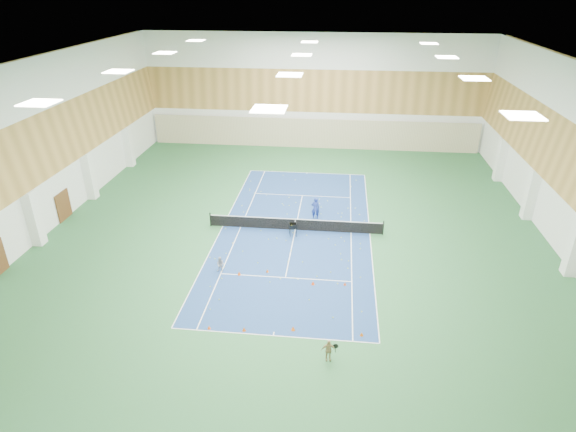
% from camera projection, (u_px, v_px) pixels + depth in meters
% --- Properties ---
extents(ground, '(40.00, 40.00, 0.00)m').
position_uv_depth(ground, '(295.00, 230.00, 35.66)').
color(ground, '#295F34').
rests_on(ground, ground).
extents(room_shell, '(36.00, 40.00, 12.00)m').
position_uv_depth(room_shell, '(296.00, 153.00, 33.02)').
color(room_shell, white).
rests_on(room_shell, ground).
extents(wood_cladding, '(36.00, 40.00, 8.00)m').
position_uv_depth(wood_cladding, '(296.00, 124.00, 32.14)').
color(wood_cladding, '#B68643').
rests_on(wood_cladding, room_shell).
extents(ceiling_light_grid, '(21.40, 25.40, 0.06)m').
position_uv_depth(ceiling_light_grid, '(296.00, 64.00, 30.41)').
color(ceiling_light_grid, white).
rests_on(ceiling_light_grid, room_shell).
extents(court_surface, '(10.97, 23.77, 0.01)m').
position_uv_depth(court_surface, '(295.00, 230.00, 35.66)').
color(court_surface, navy).
rests_on(court_surface, ground).
extents(tennis_balls_scatter, '(10.57, 22.77, 0.07)m').
position_uv_depth(tennis_balls_scatter, '(295.00, 230.00, 35.64)').
color(tennis_balls_scatter, '#CCE426').
rests_on(tennis_balls_scatter, ground).
extents(tennis_net, '(12.80, 0.10, 1.10)m').
position_uv_depth(tennis_net, '(295.00, 224.00, 35.42)').
color(tennis_net, black).
rests_on(tennis_net, ground).
extents(back_curtain, '(35.40, 0.16, 3.20)m').
position_uv_depth(back_curtain, '(313.00, 133.00, 52.58)').
color(back_curtain, '#C6B793').
rests_on(back_curtain, ground).
extents(door_left_b, '(0.08, 1.80, 2.20)m').
position_uv_depth(door_left_b, '(64.00, 206.00, 36.94)').
color(door_left_b, '#593319').
rests_on(door_left_b, ground).
extents(coach, '(0.68, 0.47, 1.79)m').
position_uv_depth(coach, '(315.00, 208.00, 37.00)').
color(coach, navy).
rests_on(coach, ground).
extents(child_court, '(0.53, 0.42, 1.06)m').
position_uv_depth(child_court, '(221.00, 264.00, 30.36)').
color(child_court, gray).
rests_on(child_court, ground).
extents(child_apron, '(0.74, 0.40, 1.20)m').
position_uv_depth(child_apron, '(328.00, 350.00, 23.23)').
color(child_apron, tan).
rests_on(child_apron, ground).
extents(ball_cart, '(0.66, 0.66, 0.98)m').
position_uv_depth(ball_cart, '(293.00, 230.00, 34.70)').
color(ball_cart, black).
rests_on(ball_cart, ground).
extents(cone_svc_a, '(0.23, 0.23, 0.25)m').
position_uv_depth(cone_svc_a, '(239.00, 273.00, 30.19)').
color(cone_svc_a, '#DB4D0B').
rests_on(cone_svc_a, ground).
extents(cone_svc_b, '(0.19, 0.19, 0.21)m').
position_uv_depth(cone_svc_b, '(267.00, 271.00, 30.48)').
color(cone_svc_b, '#E4590C').
rests_on(cone_svc_b, ground).
extents(cone_svc_c, '(0.22, 0.22, 0.24)m').
position_uv_depth(cone_svc_c, '(313.00, 283.00, 29.23)').
color(cone_svc_c, '#FF460D').
rests_on(cone_svc_c, ground).
extents(cone_svc_d, '(0.19, 0.19, 0.21)m').
position_uv_depth(cone_svc_d, '(345.00, 284.00, 29.18)').
color(cone_svc_d, '#E0450B').
rests_on(cone_svc_d, ground).
extents(cone_base_a, '(0.19, 0.19, 0.21)m').
position_uv_depth(cone_base_a, '(209.00, 327.00, 25.52)').
color(cone_base_a, '#FF540D').
rests_on(cone_base_a, ground).
extents(cone_base_b, '(0.21, 0.21, 0.24)m').
position_uv_depth(cone_base_b, '(244.00, 329.00, 25.37)').
color(cone_base_b, '#D9530B').
rests_on(cone_base_b, ground).
extents(cone_base_c, '(0.23, 0.23, 0.25)m').
position_uv_depth(cone_base_c, '(293.00, 328.00, 25.41)').
color(cone_base_c, '#FF610D').
rests_on(cone_base_c, ground).
extents(cone_base_d, '(0.20, 0.20, 0.22)m').
position_uv_depth(cone_base_d, '(362.00, 334.00, 25.03)').
color(cone_base_d, '#D75D0B').
rests_on(cone_base_d, ground).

